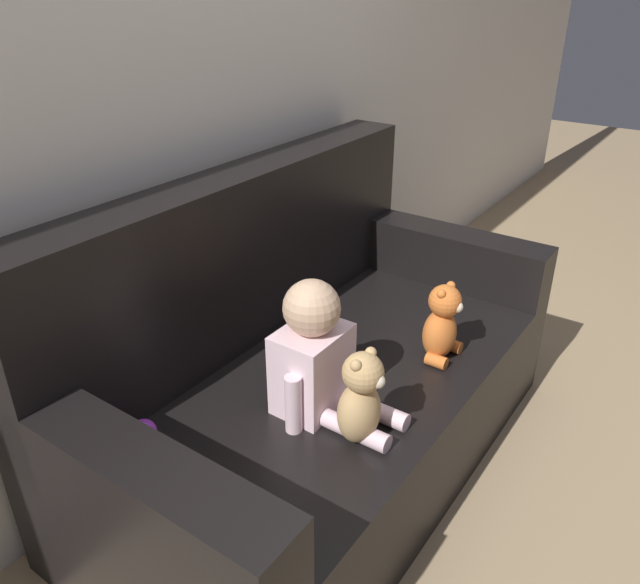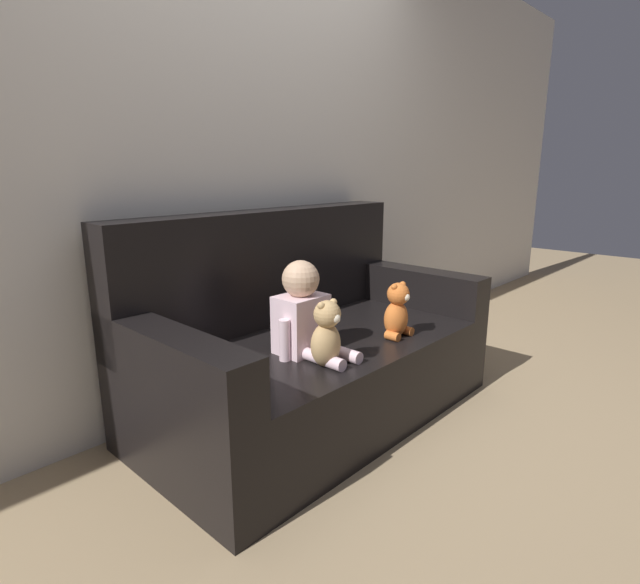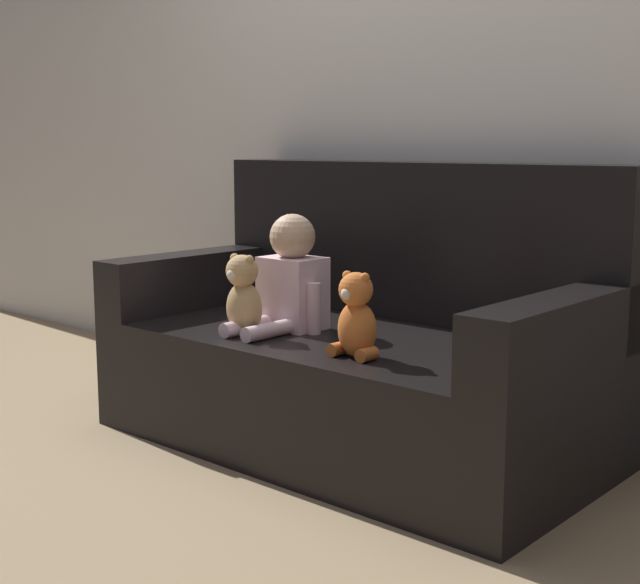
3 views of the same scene
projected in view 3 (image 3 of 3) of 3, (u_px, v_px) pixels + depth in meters
The scene contains 7 objects.
ground_plane at pixel (350, 444), 3.09m from camera, with size 12.00×12.00×0.00m, color #9E8460.
wall_back at pixel (444, 70), 3.27m from camera, with size 8.00×0.05×2.60m.
couch at pixel (364, 350), 3.09m from camera, with size 1.70×0.88×0.97m.
person_baby at pixel (290, 280), 3.06m from camera, with size 0.28×0.36×0.40m.
teddy_bear_brown at pixel (243, 295), 2.97m from camera, with size 0.13×0.12×0.27m.
plush_toy_side at pixel (356, 318), 2.65m from camera, with size 0.15×0.12×0.26m.
toy_ball at pixel (268, 296), 3.54m from camera, with size 0.07×0.07×0.07m.
Camera 3 is at (1.89, -2.29, 1.03)m, focal length 50.00 mm.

